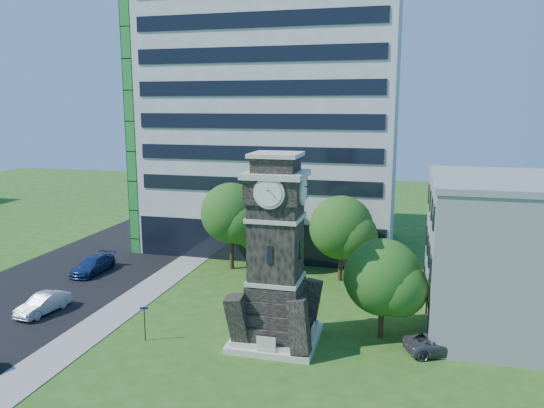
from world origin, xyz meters
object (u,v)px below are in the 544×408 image
(car_street_mid, at_px, (43,304))
(car_east_lot, at_px, (440,343))
(clock_tower, at_px, (276,263))
(street_sign, at_px, (144,319))
(car_street_north, at_px, (93,265))
(park_bench, at_px, (259,344))

(car_street_mid, bearing_deg, car_east_lot, 9.51)
(clock_tower, xyz_separation_m, car_east_lot, (10.25, 0.88, -4.66))
(clock_tower, relative_size, street_sign, 5.19)
(car_street_north, height_order, park_bench, car_street_north)
(car_east_lot, bearing_deg, clock_tower, 72.30)
(clock_tower, distance_m, car_street_north, 22.26)
(car_street_north, distance_m, car_east_lot, 31.07)
(park_bench, bearing_deg, car_street_mid, 164.08)
(car_street_north, distance_m, street_sign, 16.29)
(car_east_lot, distance_m, street_sign, 18.73)
(street_sign, bearing_deg, car_east_lot, -4.59)
(clock_tower, height_order, park_bench, clock_tower)
(car_east_lot, bearing_deg, car_street_north, 51.16)
(car_street_mid, relative_size, car_east_lot, 0.96)
(car_east_lot, bearing_deg, street_sign, 76.53)
(car_east_lot, bearing_deg, park_bench, 80.73)
(clock_tower, bearing_deg, park_bench, -110.68)
(clock_tower, height_order, street_sign, clock_tower)
(clock_tower, height_order, car_east_lot, clock_tower)
(park_bench, distance_m, street_sign, 7.66)
(car_east_lot, height_order, street_sign, street_sign)
(car_street_mid, xyz_separation_m, car_east_lot, (27.96, 0.61, -0.09))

